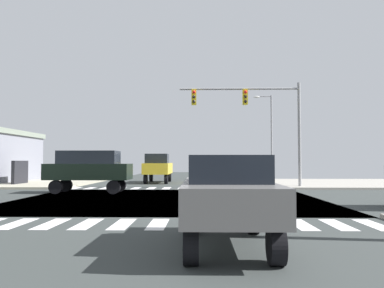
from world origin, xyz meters
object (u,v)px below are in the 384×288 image
Objects in this scene: street_lamp at (269,129)px; pickup_crossing_2 at (158,167)px; traffic_signal_mast at (253,109)px; suv_outer_2 at (89,168)px; sedan_trailing_1 at (227,192)px.

street_lamp is 11.89m from pickup_crossing_2.
street_lamp reaches higher than traffic_signal_mast.
pickup_crossing_2 is at bearing 138.45° from traffic_signal_mast.
street_lamp is (3.07, 11.53, -0.37)m from traffic_signal_mast.
pickup_crossing_2 reaches higher than suv_outer_2.
suv_outer_2 is at bearing 116.40° from sedan_trailing_1.
street_lamp reaches higher than sedan_trailing_1.
traffic_signal_mast is 11.94m from street_lamp.
sedan_trailing_1 is at bearing -99.41° from traffic_signal_mast.
suv_outer_2 is (-6.78, 13.66, 0.28)m from sedan_trailing_1.
street_lamp is 1.58× the size of pickup_crossing_2.
traffic_signal_mast is 1.86× the size of sedan_trailing_1.
street_lamp is at bearing -151.68° from pickup_crossing_2.
pickup_crossing_2 is 1.11× the size of suv_outer_2.
sedan_trailing_1 is 15.26m from suv_outer_2.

